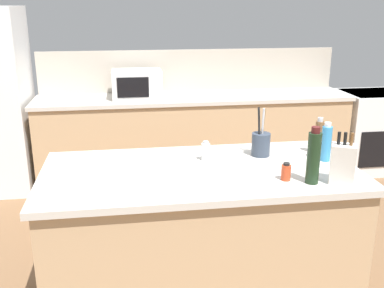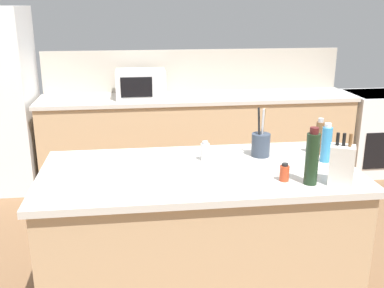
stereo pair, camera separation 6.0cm
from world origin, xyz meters
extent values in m
cube|color=tan|center=(0.30, 2.20, 0.45)|extent=(3.32, 0.62, 0.90)
cube|color=beige|center=(0.30, 2.20, 0.92)|extent=(3.36, 0.66, 0.04)
cube|color=#B2A899|center=(0.30, 2.52, 1.17)|extent=(3.32, 0.03, 0.46)
cube|color=tan|center=(0.00, 0.00, 0.45)|extent=(1.83, 0.86, 0.90)
cube|color=beige|center=(0.00, 0.00, 0.92)|extent=(1.89, 0.92, 0.04)
cube|color=white|center=(2.40, 2.20, 0.46)|extent=(0.76, 0.64, 0.92)
cube|color=black|center=(2.40, 2.20, 0.91)|extent=(0.68, 0.58, 0.02)
cube|color=white|center=(-0.30, 2.20, 1.08)|extent=(0.51, 0.38, 0.29)
cube|color=black|center=(-0.35, 2.01, 1.08)|extent=(0.32, 0.01, 0.20)
cube|color=beige|center=(0.73, -0.32, 1.05)|extent=(0.16, 0.15, 0.22)
cylinder|color=black|center=(0.70, -0.31, 1.20)|extent=(0.02, 0.02, 0.07)
cylinder|color=black|center=(0.73, -0.32, 1.20)|extent=(0.02, 0.02, 0.07)
cylinder|color=brown|center=(0.76, -0.34, 1.20)|extent=(0.02, 0.02, 0.07)
cylinder|color=#333D4C|center=(0.43, 0.20, 1.02)|extent=(0.12, 0.12, 0.15)
cylinder|color=olive|center=(0.44, 0.21, 1.17)|extent=(0.01, 0.05, 0.18)
cylinder|color=black|center=(0.41, 0.20, 1.17)|extent=(0.01, 0.05, 0.18)
cylinder|color=#B2B2B7|center=(0.43, 0.18, 1.17)|extent=(0.01, 0.03, 0.18)
cylinder|color=brown|center=(0.82, 0.18, 1.05)|extent=(0.05, 0.05, 0.22)
cylinder|color=#B2B2B7|center=(0.82, 0.18, 1.17)|extent=(0.03, 0.03, 0.03)
cylinder|color=#3384BC|center=(0.80, 0.04, 1.05)|extent=(0.06, 0.06, 0.22)
cylinder|color=white|center=(0.80, 0.04, 1.18)|extent=(0.04, 0.04, 0.03)
cylinder|color=silver|center=(0.06, 0.15, 1.00)|extent=(0.06, 0.06, 0.11)
cylinder|color=#B2B2B7|center=(0.06, 0.15, 1.06)|extent=(0.04, 0.04, 0.02)
cylinder|color=#B73D1E|center=(0.45, -0.24, 0.98)|extent=(0.05, 0.05, 0.09)
cylinder|color=black|center=(0.45, -0.24, 1.04)|extent=(0.04, 0.04, 0.02)
cylinder|color=black|center=(0.57, -0.30, 1.08)|extent=(0.07, 0.07, 0.29)
cylinder|color=#4C1919|center=(0.57, -0.30, 1.24)|extent=(0.05, 0.05, 0.03)
camera|label=1|loc=(-0.42, -2.48, 1.89)|focal=42.00mm
camera|label=2|loc=(-0.36, -2.49, 1.89)|focal=42.00mm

